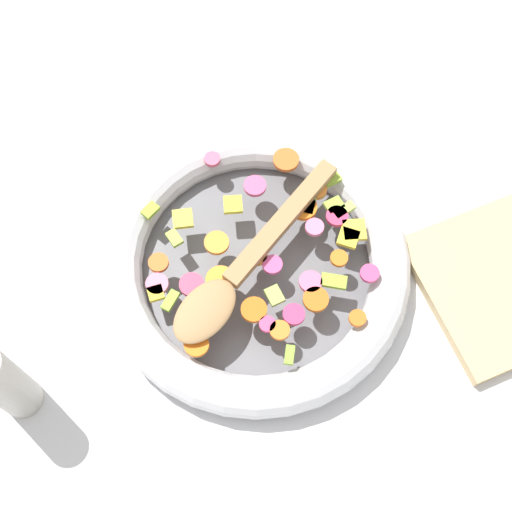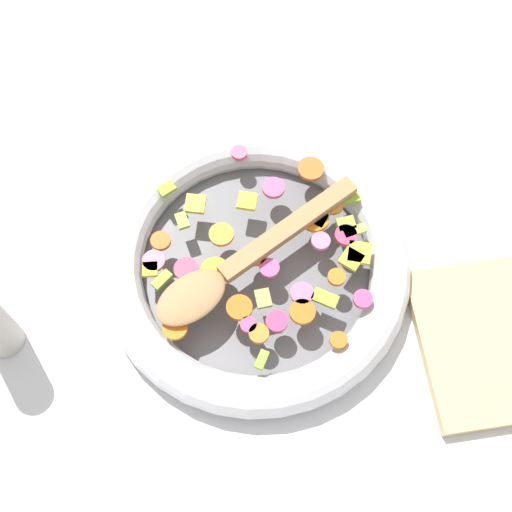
{
  "view_description": "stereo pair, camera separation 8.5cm",
  "coord_description": "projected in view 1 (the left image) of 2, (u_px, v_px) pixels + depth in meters",
  "views": [
    {
      "loc": [
        -0.13,
        -0.32,
        0.83
      ],
      "look_at": [
        0.0,
        0.0,
        0.05
      ],
      "focal_mm": 50.0,
      "sensor_mm": 36.0,
      "label": 1
    },
    {
      "loc": [
        -0.05,
        -0.34,
        0.83
      ],
      "look_at": [
        0.0,
        0.0,
        0.05
      ],
      "focal_mm": 50.0,
      "sensor_mm": 36.0,
      "label": 2
    }
  ],
  "objects": [
    {
      "name": "chopped_vegetables",
      "position": [
        267.0,
        254.0,
        0.85
      ],
      "size": [
        0.28,
        0.3,
        0.01
      ],
      "color": "orange",
      "rests_on": "skillet"
    },
    {
      "name": "ground_plane",
      "position": [
        256.0,
        272.0,
        0.9
      ],
      "size": [
        4.0,
        4.0,
        0.0
      ],
      "primitive_type": "plane",
      "color": "silver"
    },
    {
      "name": "wooden_spoon",
      "position": [
        242.0,
        268.0,
        0.83
      ],
      "size": [
        0.27,
        0.18,
        0.01
      ],
      "color": "#A87F51",
      "rests_on": "chopped_vegetables"
    },
    {
      "name": "pepper_mill",
      "position": [
        1.0,
        382.0,
        0.76
      ],
      "size": [
        0.05,
        0.05,
        0.18
      ],
      "color": "#B2ADA3",
      "rests_on": "ground_plane"
    },
    {
      "name": "skillet",
      "position": [
        256.0,
        265.0,
        0.88
      ],
      "size": [
        0.38,
        0.38,
        0.05
      ],
      "color": "slate",
      "rests_on": "ground_plane"
    }
  ]
}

